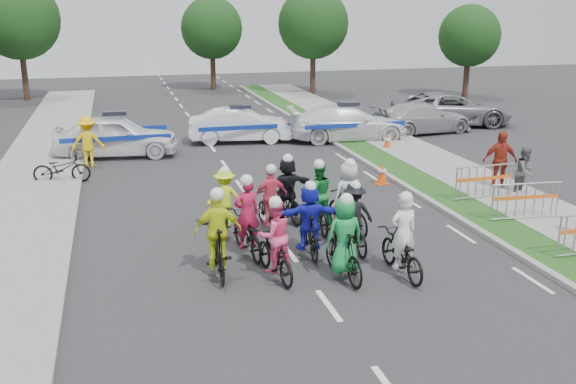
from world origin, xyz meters
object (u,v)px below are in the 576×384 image
object	(u,v)px
civilian_sedan	(422,118)
tree_4	(212,28)
rider_9	(271,205)
spectator_2	(500,161)
rider_1	(344,246)
rider_8	(318,204)
police_car_0	(116,136)
rider_11	(287,193)
police_car_2	(348,123)
rider_0	(402,248)
rider_10	(225,206)
rider_2	(275,248)
rider_4	(353,223)
barrier_1	(525,203)
cone_0	(382,174)
rider_5	(309,224)
tree_2	(469,36)
spectator_1	(525,172)
civilian_suv	(452,109)
tree_1	(313,24)
rider_7	(348,205)
cone_1	(387,142)
police_car_1	(240,125)
tree_3	(18,19)
parked_bike	(62,168)
marshal_hiviz	(88,142)
barrier_2	(484,183)

from	to	relation	value
civilian_sedan	tree_4	world-z (taller)	tree_4
rider_9	spectator_2	xyz separation A→B (m)	(7.87, 1.83, 0.26)
rider_1	rider_9	xyz separation A→B (m)	(-0.78, 3.39, -0.05)
rider_8	police_car_0	xyz separation A→B (m)	(-4.95, 10.20, 0.09)
rider_8	rider_11	xyz separation A→B (m)	(-0.58, 0.90, 0.08)
rider_9	police_car_2	world-z (taller)	rider_9
rider_0	rider_10	bearing A→B (deg)	-52.32
rider_8	tree_4	distance (m)	29.94
rider_2	rider_4	world-z (taller)	rider_2
barrier_1	cone_0	distance (m)	5.14
rider_8	rider_9	bearing A→B (deg)	-7.63
rider_5	tree_2	xyz separation A→B (m)	(17.59, 23.35, 3.06)
spectator_1	tree_4	world-z (taller)	tree_4
civilian_sedan	civilian_suv	size ratio (longest dim) A/B	0.82
civilian_suv	tree_1	distance (m)	13.65
spectator_2	rider_7	bearing A→B (deg)	-148.93
cone_1	police_car_1	bearing A→B (deg)	149.55
tree_1	tree_3	xyz separation A→B (m)	(-18.00, 2.00, 0.35)
rider_8	police_car_0	bearing A→B (deg)	-61.89
barrier_1	tree_2	distance (m)	25.50
rider_9	spectator_2	world-z (taller)	spectator_2
rider_7	police_car_1	world-z (taller)	rider_7
parked_bike	rider_4	bearing A→B (deg)	-133.57
police_car_0	police_car_2	distance (m)	9.78
marshal_hiviz	barrier_2	world-z (taller)	marshal_hiviz
police_car_1	rider_9	bearing A→B (deg)	-179.02
rider_2	spectator_1	distance (m)	9.81
rider_1	cone_0	size ratio (longest dim) A/B	2.78
rider_9	rider_10	size ratio (longest dim) A/B	1.01
police_car_1	rider_10	bearing A→B (deg)	175.13
civilian_sedan	tree_4	xyz separation A→B (m)	(-6.87, 18.22, 3.50)
police_car_0	civilian_suv	xyz separation A→B (m)	(15.99, 2.74, -0.00)
police_car_2	rider_7	bearing A→B (deg)	166.09
tree_2	tree_4	xyz separation A→B (m)	(-15.00, 8.00, 0.35)
rider_10	barrier_1	size ratio (longest dim) A/B	0.90
spectator_2	tree_3	xyz separation A→B (m)	(-16.81, 25.64, 3.93)
tree_3	tree_4	bearing A→B (deg)	9.46
police_car_2	cone_0	size ratio (longest dim) A/B	7.43
police_car_0	spectator_2	world-z (taller)	spectator_2
marshal_hiviz	spectator_2	bearing A→B (deg)	159.35
rider_10	tree_1	world-z (taller)	tree_1
police_car_1	tree_3	xyz separation A→B (m)	(-10.38, 16.05, 4.17)
rider_0	rider_10	distance (m)	4.98
police_car_0	police_car_1	distance (m)	5.38
rider_2	rider_11	distance (m)	3.84
tree_4	rider_11	bearing A→B (deg)	-94.84
spectator_2	cone_0	xyz separation A→B (m)	(-3.24, 1.69, -0.62)
civilian_suv	rider_4	bearing A→B (deg)	156.67
civilian_sedan	barrier_1	world-z (taller)	civilian_sedan
spectator_1	marshal_hiviz	distance (m)	15.00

